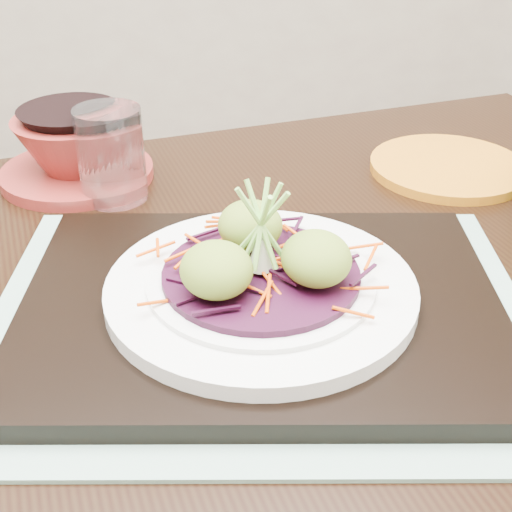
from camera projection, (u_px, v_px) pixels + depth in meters
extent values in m
cube|color=black|center=(210.00, 330.00, 0.64)|extent=(1.34, 0.98, 0.04)
cube|color=black|center=(460.00, 323.00, 1.30)|extent=(0.07, 0.07, 0.74)
cube|color=#84AB98|center=(261.00, 316.00, 0.62)|extent=(0.54, 0.46, 0.00)
cube|color=black|center=(261.00, 305.00, 0.62)|extent=(0.46, 0.38, 0.02)
cylinder|color=silver|center=(261.00, 289.00, 0.61)|extent=(0.27, 0.27, 0.01)
cylinder|color=silver|center=(261.00, 281.00, 0.60)|extent=(0.19, 0.19, 0.01)
cylinder|color=black|center=(261.00, 274.00, 0.60)|extent=(0.17, 0.17, 0.01)
ellipsoid|color=olive|center=(217.00, 270.00, 0.56)|extent=(0.06, 0.06, 0.05)
ellipsoid|color=olive|center=(316.00, 259.00, 0.58)|extent=(0.06, 0.06, 0.05)
ellipsoid|color=olive|center=(250.00, 226.00, 0.62)|extent=(0.06, 0.06, 0.05)
cylinder|color=white|center=(111.00, 155.00, 0.80)|extent=(0.08, 0.08, 0.11)
cylinder|color=maroon|center=(77.00, 173.00, 0.86)|extent=(0.22, 0.22, 0.01)
cylinder|color=#B46714|center=(448.00, 167.00, 0.88)|extent=(0.21, 0.21, 0.01)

